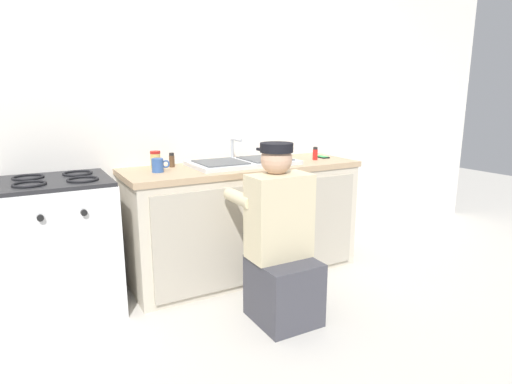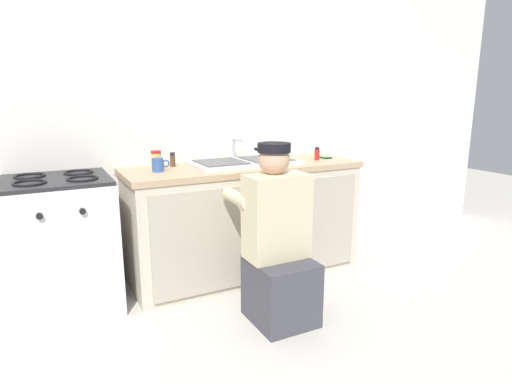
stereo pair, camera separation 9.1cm
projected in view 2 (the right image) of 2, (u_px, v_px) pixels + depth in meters
name	position (u px, v px, depth m)	size (l,w,h in m)	color
ground_plane	(262.00, 285.00, 3.18)	(12.00, 12.00, 0.00)	beige
back_wall	(225.00, 112.00, 3.46)	(6.00, 0.10, 2.50)	silver
counter_cabinet	(245.00, 222.00, 3.34)	(1.77, 0.62, 0.82)	beige
countertop	(244.00, 167.00, 3.25)	(1.81, 0.62, 0.04)	tan
sink_double_basin	(244.00, 162.00, 3.24)	(0.80, 0.44, 0.19)	silver
stove_range	(63.00, 244.00, 2.76)	(0.64, 0.62, 0.89)	white
plumber_person	(278.00, 249.00, 2.62)	(0.42, 0.61, 1.10)	#3F3F47
condiment_jar	(156.00, 160.00, 3.07)	(0.07, 0.07, 0.13)	#DBB760
coffee_mug	(158.00, 165.00, 2.94)	(0.13, 0.08, 0.09)	#335699
spice_bottle_pepper	(173.00, 160.00, 3.14)	(0.04, 0.04, 0.10)	#513823
spice_bottle_red	(317.00, 154.00, 3.46)	(0.04, 0.04, 0.10)	red
cell_phone	(324.00, 157.00, 3.60)	(0.07, 0.14, 0.01)	black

